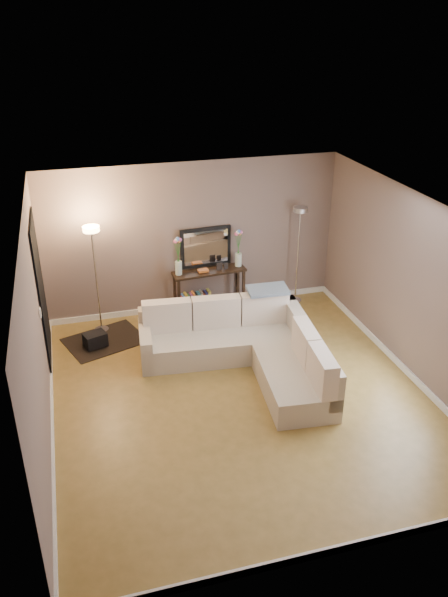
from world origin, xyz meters
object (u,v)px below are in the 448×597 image
object	(u,v)px
sectional_sofa	(247,346)
floor_lamp_lit	(94,259)
console_table	(205,289)
floor_lamp_unlit	(299,236)

from	to	relation	value
sectional_sofa	floor_lamp_lit	bearing A→B (deg)	140.71
sectional_sofa	floor_lamp_lit	xyz separation A→B (m)	(-2.00, 1.63, 0.96)
console_table	floor_lamp_unlit	world-z (taller)	floor_lamp_unlit
floor_lamp_lit	floor_lamp_unlit	size ratio (longest dim) A/B	1.02
floor_lamp_unlit	console_table	bearing A→B (deg)	178.85
sectional_sofa	console_table	size ratio (longest dim) A/B	2.02
floor_lamp_lit	floor_lamp_unlit	xyz separation A→B (m)	(3.48, 0.16, -0.03)
console_table	floor_lamp_unlit	distance (m)	1.86
floor_lamp_lit	floor_lamp_unlit	bearing A→B (deg)	2.55
sectional_sofa	floor_lamp_lit	size ratio (longest dim) A/B	1.43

